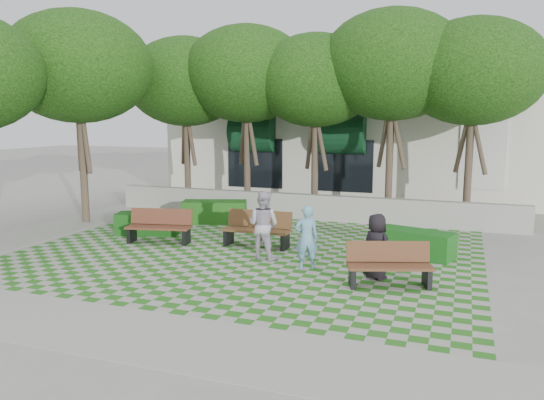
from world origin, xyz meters
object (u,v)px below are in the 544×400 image
at_px(bench_east, 389,265).
at_px(person_white, 263,225).
at_px(hedge_west, 148,224).
at_px(bench_mid, 257,230).
at_px(person_dark, 376,246).
at_px(hedge_east, 415,243).
at_px(hedge_midleft, 215,212).
at_px(person_blue, 306,237).
at_px(bench_west, 160,227).

xyz_separation_m(bench_east, person_white, (-3.37, 1.17, 0.43)).
height_order(hedge_west, person_white, person_white).
relative_size(bench_mid, person_white, 1.08).
bearing_deg(person_dark, bench_east, 159.06).
xyz_separation_m(hedge_west, person_white, (4.45, -1.48, 0.55)).
xyz_separation_m(bench_east, hedge_east, (0.29, 2.78, -0.11)).
xyz_separation_m(hedge_midleft, person_blue, (4.63, -4.41, 0.40)).
relative_size(bench_east, person_dark, 1.27).
relative_size(bench_west, hedge_west, 1.01).
bearing_deg(hedge_west, bench_east, -18.77).
xyz_separation_m(hedge_east, hedge_west, (-8.11, -0.13, -0.01)).
xyz_separation_m(bench_mid, hedge_west, (-3.81, 0.32, -0.15)).
xyz_separation_m(bench_mid, bench_west, (-2.86, -0.54, -0.01)).
bearing_deg(hedge_midleft, person_white, -49.39).
height_order(bench_east, person_blue, person_blue).
height_order(bench_west, hedge_midleft, bench_west).
bearing_deg(person_white, person_dark, 176.09).
height_order(hedge_midleft, person_dark, person_dark).
height_order(bench_east, hedge_midleft, bench_east).
xyz_separation_m(bench_east, hedge_west, (-7.82, 2.66, -0.12)).
relative_size(hedge_midleft, person_dark, 1.46).
relative_size(person_blue, person_white, 0.88).
bearing_deg(bench_east, hedge_west, 142.09).
bearing_deg(hedge_east, hedge_west, -179.11).
distance_m(bench_west, person_white, 3.57).
distance_m(bench_mid, hedge_east, 4.32).
distance_m(hedge_west, person_dark, 7.80).
bearing_deg(hedge_east, person_white, -156.25).
xyz_separation_m(bench_east, hedge_midleft, (-6.69, 5.04, -0.08)).
xyz_separation_m(bench_east, bench_west, (-6.86, 1.80, 0.01)).
height_order(bench_mid, person_white, person_white).
bearing_deg(bench_east, person_dark, 110.65).
xyz_separation_m(hedge_east, hedge_midleft, (-6.97, 2.25, 0.04)).
height_order(bench_west, person_dark, person_dark).
xyz_separation_m(bench_east, bench_mid, (-4.01, 2.34, 0.03)).
relative_size(bench_west, hedge_midleft, 0.90).
xyz_separation_m(bench_west, person_white, (3.49, -0.62, 0.42)).
distance_m(bench_east, hedge_midleft, 8.37).
xyz_separation_m(bench_west, hedge_east, (7.15, 0.99, -0.13)).
bearing_deg(person_blue, hedge_midleft, -68.03).
distance_m(person_blue, person_dark, 1.71).
bearing_deg(person_blue, bench_mid, -65.68).
bearing_deg(bench_mid, bench_west, -169.98).
relative_size(bench_east, person_blue, 1.22).
bearing_deg(bench_east, person_blue, 143.92).
bearing_deg(bench_west, person_blue, -25.37).
relative_size(hedge_midleft, hedge_west, 1.13).
distance_m(hedge_east, hedge_west, 8.11).
bearing_deg(person_white, hedge_midleft, -39.37).
distance_m(bench_east, bench_west, 7.10).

